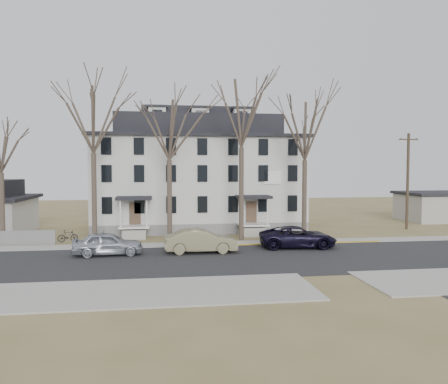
{
  "coord_description": "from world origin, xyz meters",
  "views": [
    {
      "loc": [
        -5.53,
        -26.23,
        6.05
      ],
      "look_at": [
        -0.59,
        9.0,
        4.12
      ],
      "focal_mm": 35.0,
      "sensor_mm": 36.0,
      "label": 1
    }
  ],
  "objects": [
    {
      "name": "tree_mid_right",
      "position": [
        6.5,
        9.8,
        9.6
      ],
      "size": [
        7.8,
        7.8,
        12.74
      ],
      "color": "#473B31",
      "rests_on": "ground"
    },
    {
      "name": "tree_center",
      "position": [
        1.0,
        9.8,
        11.08
      ],
      "size": [
        9.0,
        9.0,
        14.7
      ],
      "color": "#473B31",
      "rests_on": "ground"
    },
    {
      "name": "near_sidewalk_left",
      "position": [
        -8.0,
        -5.0,
        0.0
      ],
      "size": [
        20.0,
        5.0,
        0.08
      ],
      "primitive_type": "cube",
      "color": "#A09F97",
      "rests_on": "ground"
    },
    {
      "name": "car_navy",
      "position": [
        4.59,
        5.58,
        0.81
      ],
      "size": [
        6.02,
        3.2,
        1.61
      ],
      "primitive_type": "imported",
      "rotation": [
        0.0,
        0.0,
        1.48
      ],
      "color": "black",
      "rests_on": "ground"
    },
    {
      "name": "distant_building",
      "position": [
        26.0,
        20.0,
        1.68
      ],
      "size": [
        8.5,
        6.5,
        3.35
      ],
      "color": "#A09F97",
      "rests_on": "ground"
    },
    {
      "name": "tree_bungalow",
      "position": [
        -18.0,
        9.8,
        8.12
      ],
      "size": [
        6.6,
        6.6,
        10.78
      ],
      "color": "#473B31",
      "rests_on": "ground"
    },
    {
      "name": "tree_far_left",
      "position": [
        -11.0,
        9.8,
        10.34
      ],
      "size": [
        8.4,
        8.4,
        13.72
      ],
      "color": "#473B31",
      "rests_on": "ground"
    },
    {
      "name": "ground",
      "position": [
        0.0,
        0.0,
        0.0
      ],
      "size": [
        120.0,
        120.0,
        0.0
      ],
      "primitive_type": "plane",
      "color": "olive",
      "rests_on": "ground"
    },
    {
      "name": "boarding_house",
      "position": [
        -2.0,
        17.95,
        5.38
      ],
      "size": [
        20.8,
        12.36,
        12.05
      ],
      "color": "slate",
      "rests_on": "ground"
    },
    {
      "name": "bicycle_left",
      "position": [
        -10.89,
        10.81,
        0.46
      ],
      "size": [
        1.84,
        0.86,
        0.93
      ],
      "primitive_type": "imported",
      "rotation": [
        0.0,
        0.0,
        1.71
      ],
      "color": "black",
      "rests_on": "ground"
    },
    {
      "name": "main_road",
      "position": [
        0.0,
        2.0,
        0.0
      ],
      "size": [
        120.0,
        10.0,
        0.04
      ],
      "primitive_type": "cube",
      "color": "#27272A",
      "rests_on": "ground"
    },
    {
      "name": "tree_mid_left",
      "position": [
        -5.0,
        9.8,
        9.6
      ],
      "size": [
        7.8,
        7.8,
        12.74
      ],
      "color": "#473B31",
      "rests_on": "ground"
    },
    {
      "name": "utility_pole_far",
      "position": [
        18.5,
        14.0,
        4.9
      ],
      "size": [
        2.0,
        0.28,
        9.5
      ],
      "color": "#3D3023",
      "rests_on": "ground"
    },
    {
      "name": "far_sidewalk",
      "position": [
        0.0,
        8.0,
        0.0
      ],
      "size": [
        120.0,
        2.0,
        0.08
      ],
      "primitive_type": "cube",
      "color": "#A09F97",
      "rests_on": "ground"
    },
    {
      "name": "car_silver",
      "position": [
        -9.34,
        4.56,
        0.81
      ],
      "size": [
        4.86,
        2.18,
        1.62
      ],
      "primitive_type": "imported",
      "rotation": [
        0.0,
        0.0,
        1.63
      ],
      "color": "#A1A9B4",
      "rests_on": "ground"
    },
    {
      "name": "bicycle_right",
      "position": [
        -13.25,
        10.57,
        0.49
      ],
      "size": [
        1.67,
        0.7,
        0.97
      ],
      "primitive_type": "imported",
      "rotation": [
        0.0,
        0.0,
        1.72
      ],
      "color": "black",
      "rests_on": "ground"
    },
    {
      "name": "car_tan",
      "position": [
        -2.87,
        4.59,
        0.85
      ],
      "size": [
        5.17,
        1.83,
        1.7
      ],
      "primitive_type": "imported",
      "rotation": [
        0.0,
        0.0,
        1.56
      ],
      "color": "#797453",
      "rests_on": "ground"
    },
    {
      "name": "yellow_curb",
      "position": [
        5.0,
        7.1,
        0.0
      ],
      "size": [
        14.0,
        0.25,
        0.06
      ],
      "primitive_type": "cube",
      "color": "gold",
      "rests_on": "ground"
    }
  ]
}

